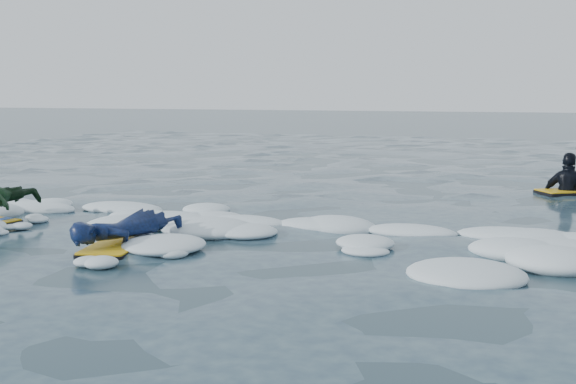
% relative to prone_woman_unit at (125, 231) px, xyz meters
% --- Properties ---
extents(ground, '(120.00, 120.00, 0.00)m').
position_rel_prone_woman_unit_xyz_m(ground, '(1.27, 0.48, -0.20)').
color(ground, '#162C35').
rests_on(ground, ground).
extents(foam_band, '(12.00, 3.10, 0.30)m').
position_rel_prone_woman_unit_xyz_m(foam_band, '(1.27, 1.52, -0.20)').
color(foam_band, white).
rests_on(foam_band, ground).
extents(prone_woman_unit, '(0.89, 1.59, 0.39)m').
position_rel_prone_woman_unit_xyz_m(prone_woman_unit, '(0.00, 0.00, 0.00)').
color(prone_woman_unit, black).
rests_on(prone_woman_unit, ground).
extents(waiting_rider_unit, '(1.20, 1.07, 1.58)m').
position_rel_prone_woman_unit_xyz_m(waiting_rider_unit, '(4.82, 6.37, -0.25)').
color(waiting_rider_unit, black).
rests_on(waiting_rider_unit, ground).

